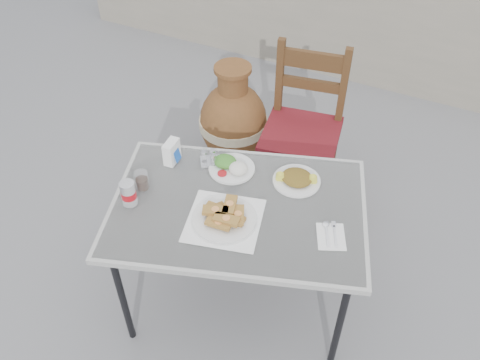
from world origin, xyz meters
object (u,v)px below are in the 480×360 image
at_px(salad_chopped_plate, 297,179).
at_px(terracotta_urn, 233,123).
at_px(pide_plate, 224,216).
at_px(condiment_caddy, 211,159).
at_px(cola_glass, 142,181).
at_px(cafe_table, 238,213).
at_px(chair, 303,129).
at_px(salad_rice_plate, 231,166).
at_px(napkin_holder, 172,152).
at_px(soda_can, 129,193).

height_order(salad_chopped_plate, terracotta_urn, terracotta_urn).
distance_m(pide_plate, condiment_caddy, 0.41).
distance_m(salad_chopped_plate, cola_glass, 0.75).
relative_size(cafe_table, cola_glass, 14.72).
bearing_deg(salad_chopped_plate, chair, 107.08).
height_order(cafe_table, chair, chair).
height_order(cafe_table, salad_rice_plate, salad_rice_plate).
height_order(pide_plate, chair, chair).
bearing_deg(napkin_holder, soda_can, -97.77).
relative_size(salad_chopped_plate, chair, 0.23).
height_order(pide_plate, soda_can, soda_can).
distance_m(napkin_holder, chair, 0.93).
distance_m(cafe_table, terracotta_urn, 1.15).
bearing_deg(soda_can, salad_rice_plate, 52.89).
distance_m(salad_rice_plate, terracotta_urn, 0.93).
bearing_deg(condiment_caddy, terracotta_urn, 108.77).
xyz_separation_m(napkin_holder, condiment_caddy, (0.18, 0.08, -0.04)).
distance_m(salad_chopped_plate, condiment_caddy, 0.45).
distance_m(salad_rice_plate, soda_can, 0.53).
height_order(cafe_table, terracotta_urn, terracotta_urn).
relative_size(salad_chopped_plate, condiment_caddy, 1.73).
height_order(pide_plate, terracotta_urn, terracotta_urn).
xyz_separation_m(cafe_table, napkin_holder, (-0.44, 0.13, 0.11)).
relative_size(pide_plate, chair, 0.39).
relative_size(cafe_table, chair, 1.35).
relative_size(pide_plate, napkin_holder, 3.30).
height_order(salad_rice_plate, napkin_holder, napkin_holder).
bearing_deg(chair, cafe_table, -98.51).
relative_size(condiment_caddy, chair, 0.13).
bearing_deg(condiment_caddy, chair, 71.31).
height_order(cafe_table, cola_glass, cola_glass).
bearing_deg(soda_can, condiment_caddy, 64.51).
distance_m(pide_plate, napkin_holder, 0.49).
bearing_deg(pide_plate, chair, 90.17).
xyz_separation_m(soda_can, cola_glass, (-0.01, 0.11, -0.02)).
height_order(cola_glass, condiment_caddy, cola_glass).
relative_size(pide_plate, terracotta_urn, 0.50).
xyz_separation_m(salad_rice_plate, salad_chopped_plate, (0.33, 0.06, -0.00)).
bearing_deg(salad_chopped_plate, cola_glass, -150.66).
xyz_separation_m(pide_plate, condiment_caddy, (-0.25, 0.32, -0.00)).
bearing_deg(cola_glass, soda_can, -86.69).
bearing_deg(salad_rice_plate, soda_can, -127.11).
relative_size(soda_can, cola_glass, 1.35).
bearing_deg(cafe_table, chair, 90.98).
xyz_separation_m(cola_glass, terracotta_urn, (-0.05, 1.07, -0.39)).
bearing_deg(chair, pide_plate, -99.31).
relative_size(cafe_table, napkin_holder, 11.36).
height_order(soda_can, napkin_holder, soda_can).
distance_m(soda_can, cola_glass, 0.12).
relative_size(cafe_table, salad_chopped_plate, 5.89).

